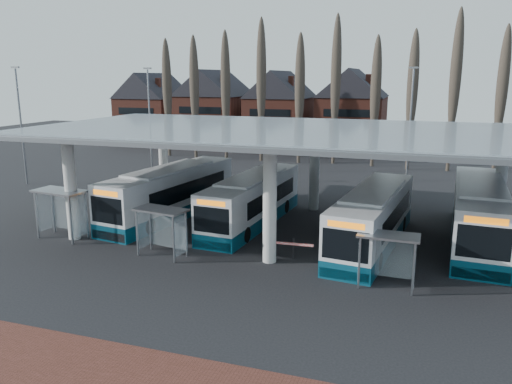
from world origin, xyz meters
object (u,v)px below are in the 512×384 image
(bus_1, at_px, (253,201))
(shelter_2, at_px, (388,248))
(shelter_1, at_px, (163,221))
(shelter_0, at_px, (63,203))
(bus_2, at_px, (373,219))
(bus_0, at_px, (171,193))
(bus_3, at_px, (479,214))

(bus_1, xyz_separation_m, shelter_2, (8.97, -7.57, 0.31))
(shelter_1, bearing_deg, shelter_0, -177.79)
(bus_2, bearing_deg, shelter_2, -71.26)
(bus_0, distance_m, shelter_0, 7.28)
(bus_0, relative_size, bus_2, 1.05)
(bus_2, relative_size, shelter_1, 4.01)
(bus_2, distance_m, shelter_0, 17.98)
(shelter_0, height_order, shelter_2, shelter_0)
(bus_1, height_order, shelter_2, bus_1)
(bus_3, bearing_deg, bus_1, -174.15)
(bus_2, xyz_separation_m, shelter_2, (1.18, -5.67, 0.29))
(bus_3, distance_m, shelter_2, 9.28)
(bus_2, distance_m, shelter_1, 11.64)
(bus_1, bearing_deg, shelter_2, -36.08)
(bus_2, height_order, shelter_0, bus_2)
(shelter_1, height_order, shelter_2, shelter_1)
(shelter_0, bearing_deg, shelter_1, 0.13)
(bus_1, distance_m, bus_3, 13.47)
(bus_3, height_order, shelter_1, bus_3)
(shelter_0, distance_m, shelter_2, 18.67)
(shelter_2, bearing_deg, bus_1, 141.18)
(shelter_0, relative_size, shelter_1, 1.11)
(bus_2, relative_size, shelter_0, 3.61)
(bus_1, xyz_separation_m, bus_2, (7.78, -1.90, 0.03))
(bus_3, bearing_deg, bus_2, -153.13)
(shelter_2, bearing_deg, bus_2, 103.14)
(bus_1, relative_size, bus_2, 0.98)
(bus_1, xyz_separation_m, bus_3, (13.46, 0.55, 0.14))
(bus_0, xyz_separation_m, bus_3, (19.27, 0.65, 0.04))
(shelter_1, bearing_deg, shelter_2, 6.81)
(bus_0, bearing_deg, shelter_0, -113.61)
(shelter_1, xyz_separation_m, shelter_2, (11.59, -0.46, -0.06))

